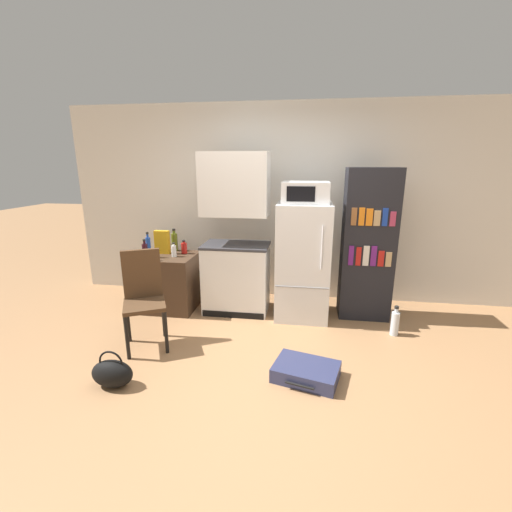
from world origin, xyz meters
The scene contains 17 objects.
ground_plane centered at (0.00, 0.00, 0.00)m, with size 24.00×24.00×0.00m, color #A3754C.
wall_back centered at (0.20, 2.00, 1.31)m, with size 6.40×0.10×2.61m.
side_table centered at (-1.48, 1.29, 0.36)m, with size 0.78×0.62×0.71m.
kitchen_hutch centered at (-0.55, 1.34, 0.92)m, with size 0.82×0.53×1.97m.
refrigerator centered at (0.27, 1.30, 0.70)m, with size 0.63×0.63×1.40m.
microwave centered at (0.27, 1.30, 1.52)m, with size 0.53×0.43×0.24m.
bookshelf centered at (1.03, 1.41, 0.90)m, with size 0.60×0.39×1.80m.
bottle_ketchup_red centered at (-1.26, 1.41, 0.78)m, with size 0.08×0.08×0.18m.
bottle_olive_oil centered at (-1.43, 1.54, 0.84)m, with size 0.08×0.08×0.30m.
bottle_blue_soda centered at (-1.63, 1.17, 0.85)m, with size 0.06×0.06×0.32m.
bottle_wine_dark centered at (-1.60, 1.02, 0.82)m, with size 0.06×0.06×0.26m.
bottle_milk_white centered at (-1.33, 1.24, 0.79)m, with size 0.06×0.06×0.18m.
cereal_box centered at (-1.53, 1.37, 0.86)m, with size 0.19×0.07×0.30m.
chair centered at (-1.33, 0.37, 0.58)m, with size 0.54×0.54×1.00m.
suitcase_large_flat centered at (0.35, -0.02, 0.06)m, with size 0.63×0.51×0.13m.
handbag centered at (-1.28, -0.38, 0.12)m, with size 0.36×0.20×0.33m.
water_bottle_front centered at (1.31, 0.92, 0.14)m, with size 0.09×0.09×0.34m.
Camera 1 is at (0.29, -2.71, 1.84)m, focal length 24.00 mm.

